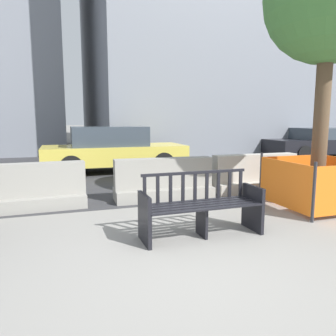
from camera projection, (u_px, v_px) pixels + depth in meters
The scene contains 10 objects.
ground_plane at pixel (206, 268), 3.58m from camera, with size 200.00×200.00×0.00m, color gray.
street_asphalt at pixel (104, 165), 11.76m from camera, with size 120.00×12.00×0.01m, color #333335.
street_bench at pixel (201, 208), 4.54m from camera, with size 1.70×0.56×0.88m.
jersey_barrier_centre at pixel (164, 182), 6.67m from camera, with size 2.02×0.75×0.84m.
jersey_barrier_left at pixel (28, 191), 5.89m from camera, with size 2.02×0.75×0.84m.
jersey_barrier_right at pixel (255, 176), 7.43m from camera, with size 2.01×0.71×0.84m.
street_tree at pixel (329, 0), 5.54m from camera, with size 2.20×2.20×4.76m.
construction_fence at pixel (317, 182), 6.00m from camera, with size 1.48×1.48×0.97m.
car_taxi_near at pixel (113, 149), 10.12m from camera, with size 4.31×1.84×1.40m.
car_sedan_mid at pixel (320, 143), 13.62m from camera, with size 4.68×1.87×1.28m.
Camera 1 is at (-1.45, -3.09, 1.61)m, focal length 35.00 mm.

